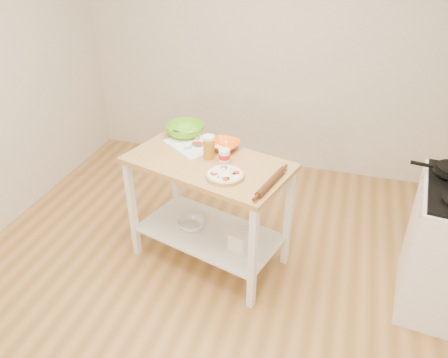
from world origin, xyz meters
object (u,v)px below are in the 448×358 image
at_px(beer_pint, 209,147).
at_px(rolling_pin, 271,182).
at_px(knife, 182,134).
at_px(orange_bowl, 224,145).
at_px(spatula, 193,147).
at_px(pizza, 225,175).
at_px(shelf_glass_bowl, 191,224).
at_px(cutting_board, 193,144).
at_px(yogurt_tub, 224,156).
at_px(prep_island, 209,190).
at_px(shelf_bin, 240,240).
at_px(green_bowl, 185,130).

bearing_deg(beer_pint, rolling_pin, -24.91).
distance_m(knife, orange_bowl, 0.40).
bearing_deg(spatula, orange_bowl, -6.53).
height_order(pizza, shelf_glass_bowl, pizza).
bearing_deg(cutting_board, yogurt_tub, 4.62).
relative_size(spatula, rolling_pin, 0.36).
xyz_separation_m(orange_bowl, shelf_glass_bowl, (-0.21, -0.21, -0.63)).
bearing_deg(knife, yogurt_tub, -12.87).
bearing_deg(prep_island, shelf_bin, -21.92).
relative_size(beer_pint, shelf_bin, 1.32).
bearing_deg(shelf_glass_bowl, prep_island, -3.49).
xyz_separation_m(pizza, green_bowl, (-0.49, 0.52, 0.03)).
bearing_deg(yogurt_tub, cutting_board, 148.60).
bearing_deg(pizza, yogurt_tub, 107.96).
height_order(shelf_glass_bowl, shelf_bin, shelf_bin).
distance_m(shelf_glass_bowl, shelf_bin, 0.45).
bearing_deg(orange_bowl, shelf_bin, -55.92).
bearing_deg(rolling_pin, yogurt_tub, 151.17).
bearing_deg(pizza, shelf_bin, 32.43).
xyz_separation_m(pizza, orange_bowl, (-0.13, 0.40, 0.01)).
bearing_deg(green_bowl, spatula, -55.45).
xyz_separation_m(beer_pint, shelf_bin, (0.29, -0.16, -0.66)).
bearing_deg(green_bowl, knife, -144.36).
bearing_deg(shelf_bin, pizza, -147.57).
height_order(beer_pint, rolling_pin, beer_pint).
height_order(spatula, yogurt_tub, yogurt_tub).
bearing_deg(knife, orange_bowl, 5.73).
relative_size(shelf_glass_bowl, shelf_bin, 1.63).
bearing_deg(orange_bowl, knife, 163.59).
bearing_deg(cutting_board, prep_island, -11.71).
distance_m(green_bowl, beer_pint, 0.43).
bearing_deg(cutting_board, pizza, -9.98).
relative_size(cutting_board, green_bowl, 1.66).
distance_m(knife, rolling_pin, 0.98).
xyz_separation_m(prep_island, pizza, (0.18, -0.17, 0.27)).
bearing_deg(spatula, beer_pint, -56.29).
height_order(cutting_board, knife, cutting_board).
bearing_deg(shelf_bin, prep_island, 158.08).
bearing_deg(rolling_pin, cutting_board, 150.00).
bearing_deg(shelf_bin, green_bowl, 141.84).
bearing_deg(prep_island, cutting_board, 132.26).
height_order(knife, green_bowl, green_bowl).
height_order(pizza, knife, pizza).
bearing_deg(pizza, green_bowl, 133.01).
distance_m(spatula, yogurt_tub, 0.32).
bearing_deg(yogurt_tub, pizza, -72.04).
distance_m(spatula, rolling_pin, 0.75).
bearing_deg(beer_pint, pizza, -49.74).
relative_size(knife, rolling_pin, 0.69).
height_order(prep_island, shelf_bin, prep_island).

